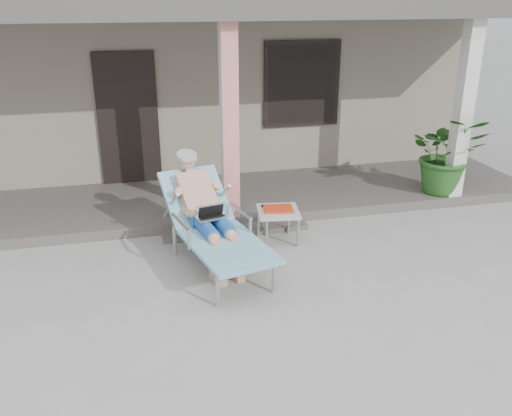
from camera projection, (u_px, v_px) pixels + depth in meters
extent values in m
plane|color=#9E9E99|center=(270.00, 302.00, 5.79)|extent=(60.00, 60.00, 0.00)
cube|color=gray|center=(189.00, 76.00, 11.11)|extent=(10.00, 5.00, 3.00)
cube|color=black|center=(128.00, 119.00, 8.65)|extent=(0.95, 0.06, 2.10)
cube|color=black|center=(302.00, 84.00, 9.11)|extent=(1.20, 0.06, 1.30)
cube|color=black|center=(302.00, 84.00, 9.11)|extent=(1.32, 0.05, 1.42)
cube|color=#605B56|center=(221.00, 199.00, 8.47)|extent=(10.00, 2.00, 0.15)
cube|color=red|center=(229.00, 124.00, 7.19)|extent=(0.22, 0.22, 2.61)
cube|color=silver|center=(463.00, 111.00, 7.96)|extent=(0.22, 0.22, 2.61)
cube|color=#474442|center=(216.00, 8.00, 7.43)|extent=(10.00, 2.30, 0.24)
cube|color=#605B56|center=(235.00, 230.00, 7.44)|extent=(2.00, 0.30, 0.07)
cylinder|color=#B7B7BC|center=(218.00, 291.00, 5.62)|extent=(0.05, 0.05, 0.39)
cylinder|color=#B7B7BC|center=(274.00, 277.00, 5.90)|extent=(0.05, 0.05, 0.39)
cylinder|color=#B7B7BC|center=(175.00, 241.00, 6.75)|extent=(0.05, 0.05, 0.39)
cylinder|color=#B7B7BC|center=(223.00, 231.00, 7.03)|extent=(0.05, 0.05, 0.39)
cube|color=#B7B7BC|center=(227.00, 247.00, 6.09)|extent=(0.94, 1.41, 0.03)
cube|color=#7CB7C0|center=(227.00, 245.00, 6.08)|extent=(1.05, 1.47, 0.04)
cube|color=#B7B7BC|center=(196.00, 200.00, 6.78)|extent=(0.78, 0.75, 0.52)
cube|color=#7CB7C0|center=(196.00, 197.00, 6.77)|extent=(0.90, 0.85, 0.59)
cylinder|color=#A1A2A4|center=(186.00, 155.00, 6.85)|extent=(0.31, 0.31, 0.14)
cube|color=silver|center=(211.00, 216.00, 6.40)|extent=(0.40, 0.32, 0.25)
cube|color=#BCBBB7|center=(278.00, 212.00, 7.05)|extent=(0.60, 0.60, 0.04)
cylinder|color=#B7B7BC|center=(266.00, 235.00, 6.89)|extent=(0.04, 0.04, 0.40)
cylinder|color=#B7B7BC|center=(298.00, 232.00, 6.99)|extent=(0.04, 0.04, 0.40)
cylinder|color=#B7B7BC|center=(258.00, 223.00, 7.28)|extent=(0.04, 0.04, 0.40)
cylinder|color=#B7B7BC|center=(289.00, 220.00, 7.37)|extent=(0.04, 0.04, 0.40)
cube|color=red|center=(278.00, 209.00, 7.04)|extent=(0.41, 0.33, 0.03)
cube|color=black|center=(275.00, 206.00, 7.16)|extent=(0.37, 0.07, 0.04)
imported|color=#26591E|center=(447.00, 154.00, 8.34)|extent=(1.40, 1.32, 1.24)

